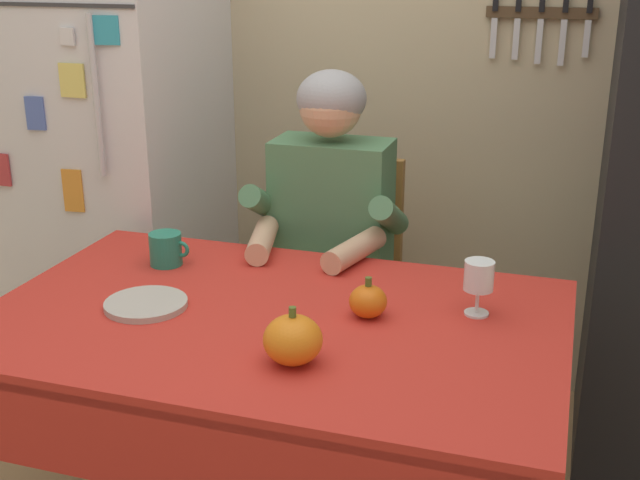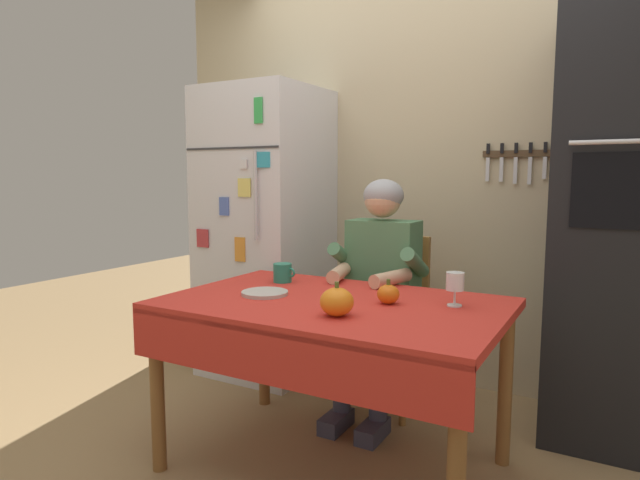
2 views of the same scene
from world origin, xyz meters
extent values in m
plane|color=#93754C|center=(0.00, 0.00, 0.00)|extent=(10.00, 10.00, 0.00)
cube|color=#BCAD89|center=(0.05, 1.35, 1.30)|extent=(3.70, 0.10, 2.60)
cube|color=#4C3823|center=(0.51, 1.29, 1.38)|extent=(0.36, 0.02, 0.04)
cube|color=silver|center=(0.36, 1.28, 1.30)|extent=(0.02, 0.01, 0.13)
cube|color=black|center=(0.36, 1.28, 1.41)|extent=(0.02, 0.01, 0.06)
cube|color=silver|center=(0.43, 1.28, 1.30)|extent=(0.02, 0.01, 0.13)
cube|color=black|center=(0.43, 1.28, 1.41)|extent=(0.02, 0.01, 0.06)
cube|color=silver|center=(0.51, 1.28, 1.29)|extent=(0.02, 0.01, 0.15)
cube|color=black|center=(0.51, 1.28, 1.41)|extent=(0.02, 0.01, 0.06)
cube|color=silver|center=(0.58, 1.28, 1.29)|extent=(0.02, 0.01, 0.15)
cube|color=black|center=(0.58, 1.28, 1.41)|extent=(0.02, 0.01, 0.06)
cube|color=silver|center=(0.66, 1.28, 1.30)|extent=(0.02, 0.01, 0.12)
cube|color=black|center=(0.66, 1.28, 1.41)|extent=(0.02, 0.01, 0.06)
cube|color=silver|center=(-0.95, 0.96, 0.90)|extent=(0.68, 0.68, 1.80)
cylinder|color=silver|center=(-0.76, 0.60, 1.15)|extent=(0.02, 0.02, 0.50)
cube|color=#333335|center=(-0.95, 0.62, 1.42)|extent=(0.67, 0.01, 0.01)
cube|color=teal|center=(-0.72, 0.61, 1.35)|extent=(0.09, 0.02, 0.09)
cube|color=#E5D666|center=(-0.85, 0.61, 1.19)|extent=(0.09, 0.01, 0.11)
cube|color=green|center=(-0.75, 0.61, 1.62)|extent=(0.06, 0.01, 0.14)
cube|color=silver|center=(-0.85, 0.61, 1.33)|extent=(0.05, 0.01, 0.05)
cube|color=#B73338|center=(-1.17, 0.61, 0.88)|extent=(0.09, 0.01, 0.11)
cube|color=#4C66B7|center=(-1.00, 0.61, 1.08)|extent=(0.07, 0.01, 0.11)
cube|color=orange|center=(-0.89, 0.61, 0.84)|extent=(0.07, 0.02, 0.14)
cube|color=black|center=(1.05, 1.00, 1.05)|extent=(0.60, 0.60, 2.10)
cube|color=black|center=(1.05, 0.70, 1.20)|extent=(0.42, 0.01, 0.32)
cylinder|color=silver|center=(1.05, 0.67, 1.40)|extent=(0.45, 0.02, 0.02)
cylinder|color=brown|center=(-0.64, -0.29, 0.35)|extent=(0.06, 0.06, 0.70)
cylinder|color=brown|center=(-0.64, 0.49, 0.35)|extent=(0.06, 0.06, 0.70)
cylinder|color=brown|center=(0.64, -0.29, 0.35)|extent=(0.06, 0.06, 0.70)
cylinder|color=brown|center=(0.64, 0.49, 0.35)|extent=(0.06, 0.06, 0.70)
cube|color=red|center=(0.00, 0.10, 0.72)|extent=(1.40, 0.90, 0.04)
cube|color=red|center=(0.00, -0.34, 0.62)|extent=(1.40, 0.01, 0.20)
cube|color=#9E6B33|center=(-0.05, 0.79, 0.43)|extent=(0.40, 0.40, 0.04)
cube|color=#9E6B33|center=(-0.05, 0.97, 0.69)|extent=(0.36, 0.04, 0.48)
cylinder|color=#9E6B33|center=(-0.22, 0.62, 0.21)|extent=(0.04, 0.04, 0.41)
cylinder|color=#9E6B33|center=(-0.22, 0.96, 0.21)|extent=(0.04, 0.04, 0.41)
cylinder|color=#9E6B33|center=(0.12, 0.62, 0.21)|extent=(0.04, 0.04, 0.41)
cylinder|color=#9E6B33|center=(0.12, 0.96, 0.21)|extent=(0.04, 0.04, 0.41)
cube|color=#38384C|center=(-0.15, 0.41, 0.04)|extent=(0.10, 0.22, 0.08)
cube|color=#38384C|center=(0.05, 0.41, 0.04)|extent=(0.10, 0.22, 0.08)
cylinder|color=#38384C|center=(-0.15, 0.47, 0.23)|extent=(0.09, 0.09, 0.38)
cylinder|color=#38384C|center=(0.05, 0.47, 0.23)|extent=(0.09, 0.09, 0.38)
cube|color=#38384C|center=(-0.14, 0.63, 0.50)|extent=(0.12, 0.40, 0.11)
cube|color=#38384C|center=(0.04, 0.63, 0.50)|extent=(0.12, 0.40, 0.11)
cube|color=#4C7F56|center=(-0.05, 0.75, 0.79)|extent=(0.36, 0.20, 0.48)
cylinder|color=#4C7F56|center=(-0.25, 0.68, 0.83)|extent=(0.07, 0.26, 0.18)
cylinder|color=#4C7F56|center=(0.15, 0.68, 0.83)|extent=(0.07, 0.26, 0.18)
cylinder|color=#D8A884|center=(-0.19, 0.51, 0.78)|extent=(0.13, 0.27, 0.07)
cylinder|color=#D8A884|center=(0.09, 0.51, 0.78)|extent=(0.13, 0.27, 0.07)
sphere|color=#D8A884|center=(-0.05, 0.73, 1.14)|extent=(0.19, 0.19, 0.19)
ellipsoid|color=#99999E|center=(-0.05, 0.74, 1.16)|extent=(0.21, 0.21, 0.17)
cylinder|color=#237F66|center=(-0.41, 0.33, 0.79)|extent=(0.09, 0.09, 0.09)
torus|color=#237F66|center=(-0.36, 0.33, 0.79)|extent=(0.05, 0.01, 0.05)
cylinder|color=white|center=(0.47, 0.25, 0.74)|extent=(0.06, 0.06, 0.01)
cylinder|color=white|center=(0.47, 0.25, 0.78)|extent=(0.01, 0.01, 0.06)
cylinder|color=white|center=(0.47, 0.25, 0.84)|extent=(0.07, 0.07, 0.07)
ellipsoid|color=orange|center=(0.22, 0.16, 0.78)|extent=(0.09, 0.09, 0.08)
cylinder|color=#4C6023|center=(0.22, 0.16, 0.83)|extent=(0.02, 0.02, 0.02)
ellipsoid|color=orange|center=(0.13, -0.12, 0.79)|extent=(0.13, 0.13, 0.11)
cylinder|color=#4C6023|center=(0.13, -0.12, 0.86)|extent=(0.02, 0.02, 0.02)
cylinder|color=#B7B2A8|center=(-0.31, 0.05, 0.75)|extent=(0.21, 0.21, 0.02)
camera|label=1|loc=(0.66, -1.59, 1.57)|focal=45.91mm
camera|label=2|loc=(1.04, -1.86, 1.26)|focal=30.25mm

